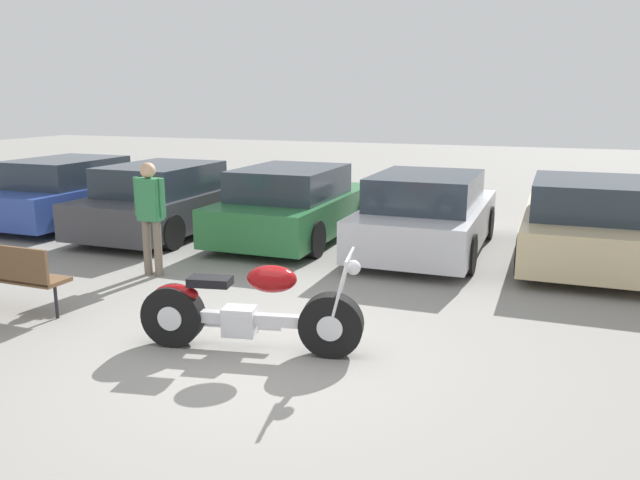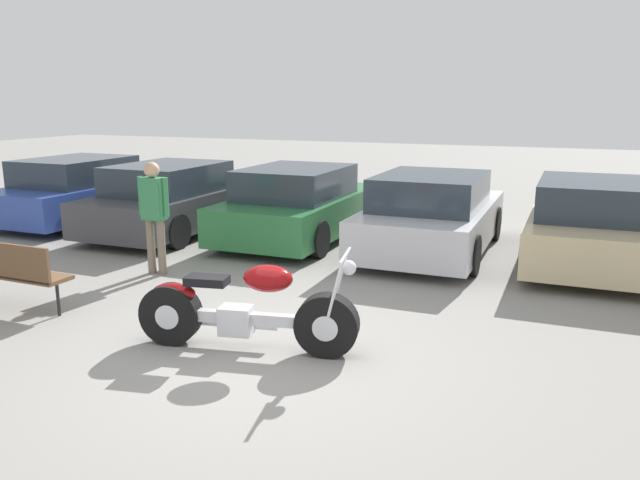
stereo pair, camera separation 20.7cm
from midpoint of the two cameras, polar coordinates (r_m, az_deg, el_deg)
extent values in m
plane|color=gray|center=(6.47, -6.16, -10.80)|extent=(60.00, 60.00, 0.00)
cylinder|color=black|center=(6.40, 0.09, -7.80)|extent=(0.69, 0.32, 0.66)
cylinder|color=silver|center=(6.40, 0.09, -7.80)|extent=(0.30, 0.27, 0.26)
cylinder|color=black|center=(6.88, -14.11, -6.71)|extent=(0.69, 0.32, 0.66)
cylinder|color=silver|center=(6.88, -14.11, -6.71)|extent=(0.30, 0.27, 0.26)
cube|color=silver|center=(6.58, -7.28, -7.16)|extent=(1.30, 0.36, 0.12)
cube|color=silver|center=(6.63, -8.25, -7.35)|extent=(0.38, 0.30, 0.30)
ellipsoid|color=maroon|center=(6.38, -5.36, -3.56)|extent=(0.57, 0.42, 0.28)
cube|color=black|center=(6.60, -10.91, -3.73)|extent=(0.48, 0.32, 0.09)
ellipsoid|color=maroon|center=(6.78, -13.84, -4.78)|extent=(0.51, 0.29, 0.20)
cylinder|color=silver|center=(6.18, 0.78, -4.92)|extent=(0.22, 0.08, 0.75)
cylinder|color=silver|center=(6.35, 1.03, -4.43)|extent=(0.22, 0.08, 0.75)
cylinder|color=silver|center=(6.15, 1.75, -1.43)|extent=(0.15, 0.61, 0.03)
sphere|color=silver|center=(6.18, 2.11, -2.52)|extent=(0.15, 0.15, 0.15)
cylinder|color=silver|center=(6.86, -9.76, -7.57)|extent=(1.29, 0.33, 0.08)
cube|color=#2D479E|center=(14.35, -21.77, 3.56)|extent=(1.87, 4.15, 0.65)
cube|color=#28333D|center=(14.10, -22.65, 5.78)|extent=(1.64, 2.16, 0.54)
cylinder|color=black|center=(15.90, -20.94, 3.81)|extent=(0.20, 0.62, 0.62)
cylinder|color=black|center=(14.81, -15.86, 3.56)|extent=(0.20, 0.62, 0.62)
cylinder|color=black|center=(12.86, -22.65, 1.69)|extent=(0.20, 0.62, 0.62)
cube|color=#3D3D42|center=(12.61, -14.00, 2.92)|extent=(1.87, 4.15, 0.65)
cube|color=#28333D|center=(12.32, -14.81, 5.45)|extent=(1.64, 2.16, 0.54)
cylinder|color=black|center=(14.17, -13.93, 3.27)|extent=(0.20, 0.62, 0.62)
cylinder|color=black|center=(13.26, -7.69, 2.89)|extent=(0.20, 0.62, 0.62)
cylinder|color=black|center=(12.18, -20.78, 1.26)|extent=(0.20, 0.62, 0.62)
cylinder|color=black|center=(11.11, -14.00, 0.67)|extent=(0.20, 0.62, 0.62)
cube|color=#286B38|center=(11.72, -2.74, 2.56)|extent=(1.87, 4.15, 0.65)
cube|color=#28333D|center=(11.40, -3.28, 5.29)|extent=(1.64, 2.16, 0.54)
cylinder|color=black|center=(13.26, -3.98, 2.97)|extent=(0.20, 0.62, 0.62)
cylinder|color=black|center=(12.64, 3.24, 2.49)|extent=(0.20, 0.62, 0.62)
cylinder|color=black|center=(11.02, -9.58, 0.78)|extent=(0.20, 0.62, 0.62)
cylinder|color=black|center=(10.26, -1.12, 0.06)|extent=(0.20, 0.62, 0.62)
cube|color=#BCBCC1|center=(10.88, 9.27, 1.59)|extent=(1.87, 4.15, 0.65)
cube|color=#28333D|center=(10.53, 9.11, 4.52)|extent=(1.64, 2.16, 0.54)
cylinder|color=black|center=(12.33, 6.49, 2.17)|extent=(0.20, 0.62, 0.62)
cylinder|color=black|center=(12.03, 14.57, 1.56)|extent=(0.20, 0.62, 0.62)
cylinder|color=black|center=(9.91, 2.77, -0.42)|extent=(0.20, 0.62, 0.62)
cylinder|color=black|center=(9.53, 12.80, -1.26)|extent=(0.20, 0.62, 0.62)
cube|color=#C6B284|center=(10.86, 22.57, 0.75)|extent=(1.87, 4.15, 0.65)
cube|color=#28333D|center=(10.51, 22.87, 3.65)|extent=(1.64, 2.16, 0.54)
cylinder|color=black|center=(12.16, 18.26, 1.44)|extent=(0.20, 0.62, 0.62)
cylinder|color=black|center=(12.22, 26.44, 0.78)|extent=(0.20, 0.62, 0.62)
cylinder|color=black|center=(9.64, 17.47, -1.38)|extent=(0.20, 0.62, 0.62)
cube|color=brown|center=(8.61, -27.12, -2.95)|extent=(1.62, 0.43, 0.05)
cylinder|color=black|center=(8.16, -23.66, -5.07)|extent=(0.04, 0.04, 0.45)
cylinder|color=#726656|center=(9.64, -16.12, -0.65)|extent=(0.12, 0.12, 0.83)
cylinder|color=#726656|center=(9.53, -15.20, -0.75)|extent=(0.12, 0.12, 0.83)
cube|color=#337F4C|center=(9.45, -15.93, 3.59)|extent=(0.34, 0.20, 0.62)
cylinder|color=#337F4C|center=(9.58, -17.00, 3.83)|extent=(0.08, 0.08, 0.57)
cylinder|color=#337F4C|center=(9.32, -14.85, 3.72)|extent=(0.08, 0.08, 0.57)
sphere|color=tan|center=(9.39, -16.09, 6.15)|extent=(0.23, 0.23, 0.23)
camera|label=1|loc=(0.10, -90.76, -0.17)|focal=35.00mm
camera|label=2|loc=(0.10, 89.24, 0.17)|focal=35.00mm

